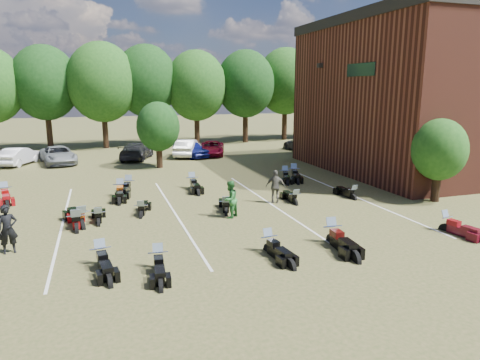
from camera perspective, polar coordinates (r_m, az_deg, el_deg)
name	(u,v)px	position (r m, az deg, el deg)	size (l,w,h in m)	color
ground	(256,226)	(18.67, 2.12, -6.17)	(160.00, 160.00, 0.00)	brown
car_1	(19,156)	(37.64, -27.38, 2.85)	(1.46, 4.19, 1.38)	silver
car_2	(58,155)	(36.89, -23.08, 3.08)	(2.29, 4.98, 1.38)	gray
car_3	(137,151)	(37.04, -13.63, 3.75)	(1.97, 4.84, 1.40)	black
car_4	(191,149)	(37.49, -6.56, 4.14)	(1.70, 4.21, 1.44)	#0C125A
car_5	(187,148)	(37.94, -7.03, 4.28)	(1.60, 4.59, 1.51)	#B6B7B1
car_6	(212,148)	(38.35, -3.81, 4.24)	(2.11, 4.57, 1.27)	#590515
car_7	(303,144)	(41.61, 8.39, 4.82)	(1.92, 4.71, 1.37)	#353438
person_black	(8,229)	(17.57, -28.57, -5.79)	(0.66, 0.43, 1.80)	black
person_green	(230,199)	(19.65, -1.33, -2.60)	(0.84, 0.65, 1.73)	#296F2F
person_grey	(276,187)	(22.25, 4.77, -0.87)	(1.02, 0.43, 1.75)	#56534A
motorcycle_1	(159,269)	(14.72, -10.79, -11.54)	(0.67, 2.11, 1.18)	black
motorcycle_2	(101,265)	(15.44, -17.99, -10.78)	(0.72, 2.25, 1.25)	black
motorcycle_3	(269,252)	(15.87, 3.84, -9.56)	(0.70, 2.18, 1.22)	black
motorcycle_5	(332,243)	(17.06, 12.12, -8.24)	(0.80, 2.50, 1.40)	black
motorcycle_6	(446,231)	(20.04, 25.72, -6.12)	(0.69, 2.18, 1.22)	#510B16
motorcycle_7	(77,231)	(19.26, -20.91, -6.41)	(0.78, 2.45, 1.36)	#970B0D
motorcycle_8	(82,228)	(19.64, -20.34, -6.01)	(0.80, 2.52, 1.40)	black
motorcycle_9	(99,225)	(19.81, -18.30, -5.71)	(0.66, 2.08, 1.16)	black
motorcycle_10	(141,217)	(20.44, -13.00, -4.85)	(0.66, 2.06, 1.15)	black
motorcycle_11	(226,214)	(20.39, -1.86, -4.58)	(0.72, 2.27, 1.27)	black
motorcycle_12	(295,204)	(22.28, 7.34, -3.23)	(0.65, 2.03, 1.13)	black
motorcycle_13	(353,199)	(23.89, 14.81, -2.49)	(0.65, 2.04, 1.14)	black
motorcycle_15	(6,199)	(26.29, -28.78, -2.29)	(0.76, 2.39, 1.33)	maroon
motorcycle_16	(129,192)	(25.52, -14.62, -1.56)	(0.78, 2.46, 1.37)	black
motorcycle_17	(121,196)	(24.67, -15.62, -2.08)	(0.78, 2.45, 1.36)	black
motorcycle_18	(192,188)	(25.79, -6.36, -1.10)	(0.77, 2.41, 1.34)	black
motorcycle_19	(285,179)	(28.26, 6.01, 0.07)	(0.71, 2.23, 1.24)	black
motorcycle_20	(294,178)	(28.72, 7.17, 0.24)	(0.77, 2.42, 1.35)	black
tree_line	(149,84)	(45.91, -12.05, 12.40)	(56.00, 6.00, 9.79)	black
young_tree_near_building	(440,150)	(24.47, 25.06, 3.68)	(2.80, 2.80, 4.16)	black
young_tree_midfield	(158,127)	(32.50, -10.85, 7.00)	(3.20, 3.20, 4.70)	black
parking_lines	(175,213)	(20.71, -8.64, -4.44)	(20.10, 14.00, 0.01)	silver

